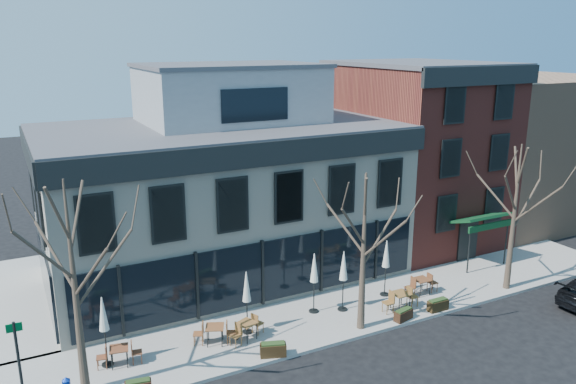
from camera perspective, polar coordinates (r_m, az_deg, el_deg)
name	(u,v)px	position (r m, az deg, el deg)	size (l,w,h in m)	color
ground	(262,309)	(27.46, -2.65, -11.75)	(120.00, 120.00, 0.00)	black
sidewalk_front	(344,311)	(27.15, 5.69, -11.97)	(33.50, 4.70, 0.15)	gray
corner_building	(223,189)	(30.20, -6.65, 0.29)	(18.39, 10.39, 11.10)	beige
red_brick_building	(415,151)	(36.39, 12.78, 4.05)	(8.20, 11.78, 11.18)	maroon
bg_building	(513,146)	(44.18, 21.92, 4.40)	(12.00, 12.00, 10.00)	#8C664C
tree_corner	(75,287)	(20.84, -20.81, -9.00)	(3.93, 3.98, 7.92)	#382B21
tree_mid	(364,250)	(24.19, 7.70, -5.89)	(3.50, 3.55, 7.04)	#382B21
tree_right	(514,216)	(29.98, 22.01, -2.26)	(3.72, 3.77, 7.48)	#382B21
sign_pole	(19,362)	(21.47, -25.66, -15.31)	(0.50, 0.10, 3.40)	black
cafe_set_0	(119,354)	(23.63, -16.76, -15.50)	(1.81, 0.83, 0.93)	brown
cafe_set_1	(215,333)	(24.28, -7.43, -13.99)	(1.87, 1.18, 0.97)	brown
cafe_set_2	(247,329)	(24.46, -4.21, -13.69)	(1.85, 1.13, 0.96)	brown
cafe_set_4	(400,299)	(27.34, 11.35, -10.61)	(1.93, 0.78, 1.02)	brown
cafe_set_5	(421,285)	(29.08, 13.39, -9.14)	(1.89, 0.78, 0.99)	brown
umbrella_0	(103,318)	(23.04, -18.25, -12.03)	(0.46, 0.46, 2.90)	black
umbrella_1	(247,290)	(24.29, -4.23, -9.90)	(0.45, 0.45, 2.84)	black
umbrella_2	(314,271)	(25.99, 2.68, -8.02)	(0.46, 0.46, 2.90)	black
umbrella_3	(344,269)	(26.26, 5.66, -7.79)	(0.47, 0.47, 2.93)	black
umbrella_4	(386,257)	(28.04, 9.94, -6.51)	(0.46, 0.46, 2.87)	black
planter_1	(273,349)	(23.38, -1.53, -15.69)	(1.13, 0.75, 0.59)	black
planter_2	(403,315)	(26.54, 11.65, -12.09)	(1.00, 0.58, 0.53)	black
planter_3	(438,305)	(27.74, 14.98, -11.01)	(1.02, 0.41, 0.57)	#2F210F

